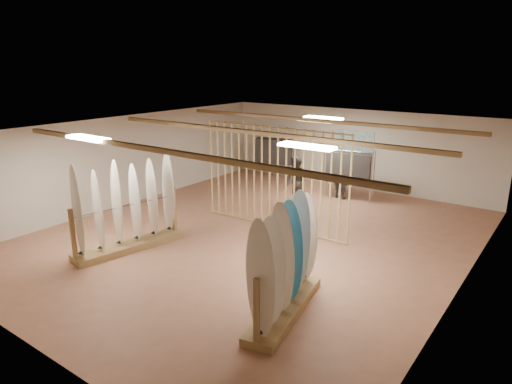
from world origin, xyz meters
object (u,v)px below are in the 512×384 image
Objects in this scene: clothing_rack_a at (274,151)px; rack_left at (127,220)px; clothing_rack_b at (349,167)px; shopper_b at (296,178)px; shopper_a at (341,173)px; rack_right at (285,277)px.

rack_left is at bearing -100.56° from clothing_rack_a.
rack_left is 7.42m from clothing_rack_b.
rack_left is at bearing -119.47° from clothing_rack_b.
shopper_b reaches higher than clothing_rack_a.
shopper_a is at bearing 82.97° from rack_left.
rack_left is 4.64m from rack_right.
shopper_b is at bearing 75.95° from shopper_a.
shopper_b is at bearing 107.93° from rack_right.
clothing_rack_b is at bearing -31.19° from clothing_rack_a.
shopper_b is at bearing -63.08° from clothing_rack_a.
rack_right is 1.46× the size of shopper_b.
clothing_rack_a is 0.95× the size of shopper_a.
rack_left is 1.67× the size of clothing_rack_b.
clothing_rack_a is at bearing 113.34° from rack_right.
rack_right is (4.64, -0.26, -0.04)m from rack_left.
shopper_a is at bearing 87.23° from shopper_b.
clothing_rack_a is at bearing 157.18° from shopper_b.
shopper_a is (-0.23, -0.06, -0.20)m from clothing_rack_b.
shopper_b is (1.50, 5.30, 0.15)m from rack_left.
rack_left is 1.54× the size of shopper_b.
clothing_rack_b is (3.48, -0.83, -0.00)m from clothing_rack_a.
rack_right is 1.49× the size of shopper_a.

